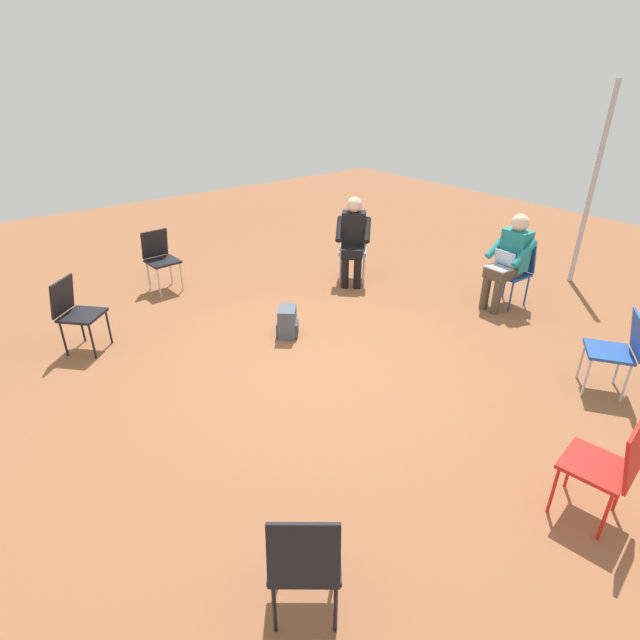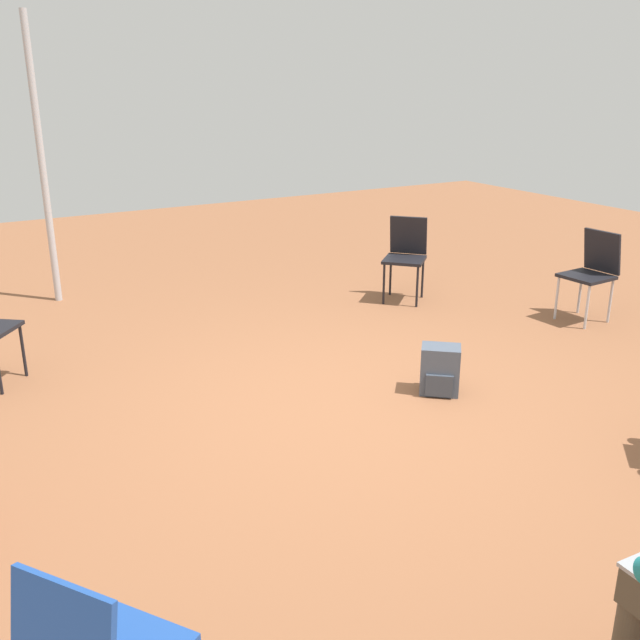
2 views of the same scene
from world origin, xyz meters
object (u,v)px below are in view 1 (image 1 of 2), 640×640
object	(u,v)px
chair_northeast	(619,347)
person_in_black	(353,236)
chair_west	(160,256)
chair_southwest	(75,310)
backpack_near_laptop_user	(287,324)
chair_east	(609,464)
chair_north	(515,269)
chair_northwest	(353,246)
chair_southeast	(305,557)
person_with_laptop	(509,257)

from	to	relation	value
chair_northeast	person_in_black	size ratio (longest dim) A/B	0.69
chair_west	chair_northeast	distance (m)	5.72
chair_southwest	backpack_near_laptop_user	distance (m)	2.35
chair_southwest	chair_east	size ratio (longest dim) A/B	1.00
chair_west	chair_north	xyz separation A→B (m)	(3.37, 3.52, 0.00)
chair_west	chair_northwest	world-z (taller)	same
chair_west	chair_southwest	size ratio (longest dim) A/B	1.00
chair_east	chair_southwest	bearing A→B (deg)	106.14
chair_west	chair_southeast	bearing A→B (deg)	73.09
chair_west	backpack_near_laptop_user	distance (m)	2.38
chair_northeast	chair_north	bearing A→B (deg)	25.04
chair_west	chair_east	xyz separation A→B (m)	(5.84, 0.78, 0.00)
chair_east	chair_north	distance (m)	3.69
chair_northwest	person_with_laptop	world-z (taller)	person_with_laptop
person_with_laptop	person_in_black	world-z (taller)	same
person_with_laptop	backpack_near_laptop_user	distance (m)	3.00
person_in_black	chair_west	bearing A→B (deg)	12.52
backpack_near_laptop_user	chair_west	bearing A→B (deg)	-165.23
person_with_laptop	backpack_near_laptop_user	world-z (taller)	person_with_laptop
chair_southeast	chair_north	distance (m)	5.10
chair_east	person_in_black	distance (m)	4.66
chair_north	chair_northeast	bearing A→B (deg)	151.99
chair_northeast	chair_southeast	distance (m)	3.71
chair_southwest	chair_north	xyz separation A→B (m)	(2.25, 4.93, 0.00)
chair_southwest	person_in_black	distance (m)	3.77
chair_northwest	chair_west	bearing A→B (deg)	15.86
chair_north	backpack_near_laptop_user	world-z (taller)	chair_north
chair_northeast	chair_east	size ratio (longest dim) A/B	1.00
chair_northeast	chair_west	bearing A→B (deg)	81.04
chair_east	person_in_black	size ratio (longest dim) A/B	0.69
chair_southwest	person_with_laptop	distance (m)	5.27
chair_northwest	chair_southeast	world-z (taller)	same
chair_west	chair_north	bearing A→B (deg)	133.06
chair_west	chair_northeast	world-z (taller)	same
chair_northwest	chair_north	bearing A→B (deg)	162.19
chair_northeast	chair_southwest	distance (m)	5.60
chair_northeast	chair_east	world-z (taller)	same
chair_northeast	person_in_black	bearing A→B (deg)	57.40
chair_southwest	chair_west	bearing A→B (deg)	174.93
chair_northeast	backpack_near_laptop_user	bearing A→B (deg)	88.32
chair_northwest	chair_north	world-z (taller)	same
chair_west	chair_north	distance (m)	4.87
chair_north	chair_southwest	bearing A→B (deg)	68.04
chair_northeast	person_with_laptop	xyz separation A→B (m)	(-1.81, 0.90, 0.20)
chair_northeast	chair_southeast	size ratio (longest dim) A/B	1.00
chair_north	backpack_near_laptop_user	xyz separation A→B (m)	(-1.09, -2.92, -0.34)
chair_west	chair_northeast	bearing A→B (deg)	112.18
chair_west	person_in_black	bearing A→B (deg)	144.82
chair_east	backpack_near_laptop_user	world-z (taller)	chair_east
chair_northwest	backpack_near_laptop_user	world-z (taller)	chair_northwest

